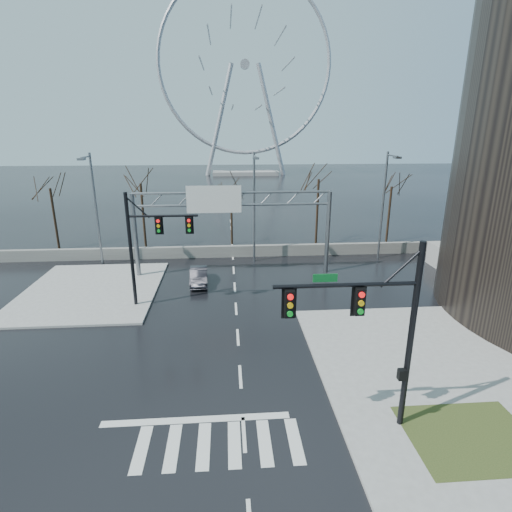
{
  "coord_description": "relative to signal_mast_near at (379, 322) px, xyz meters",
  "views": [
    {
      "loc": [
        -0.5,
        -17.27,
        11.79
      ],
      "look_at": [
        1.34,
        7.35,
        4.0
      ],
      "focal_mm": 28.0,
      "sensor_mm": 36.0,
      "label": 1
    }
  ],
  "objects": [
    {
      "name": "sidewalk_far",
      "position": [
        -16.14,
        16.04,
        -4.8
      ],
      "size": [
        10.0,
        12.0,
        0.15
      ],
      "primitive_type": "cube",
      "color": "gray",
      "rests_on": "ground"
    },
    {
      "name": "tree_far_left",
      "position": [
        -23.14,
        28.04,
        0.7
      ],
      "size": [
        3.5,
        3.5,
        7.0
      ],
      "color": "black",
      "rests_on": "ground"
    },
    {
      "name": "car",
      "position": [
        -8.0,
        17.03,
        -4.24
      ],
      "size": [
        1.57,
        3.94,
        1.27
      ],
      "primitive_type": "imported",
      "rotation": [
        0.0,
        0.0,
        0.06
      ],
      "color": "black",
      "rests_on": "ground"
    },
    {
      "name": "tree_far_right",
      "position": [
        11.86,
        28.04,
        0.54
      ],
      "size": [
        3.4,
        3.4,
        6.8
      ],
      "color": "black",
      "rests_on": "ground"
    },
    {
      "name": "barrier_wall",
      "position": [
        -5.14,
        24.04,
        -4.32
      ],
      "size": [
        52.0,
        0.5,
        1.1
      ],
      "primitive_type": "cube",
      "color": "slate",
      "rests_on": "ground"
    },
    {
      "name": "signal_mast_far",
      "position": [
        -11.01,
        13.0,
        -0.04
      ],
      "size": [
        4.72,
        0.41,
        8.0
      ],
      "color": "black",
      "rests_on": "ground"
    },
    {
      "name": "streetlight_mid",
      "position": [
        -3.14,
        22.2,
        1.01
      ],
      "size": [
        0.5,
        2.55,
        10.0
      ],
      "color": "slate",
      "rests_on": "ground"
    },
    {
      "name": "sign_gantry",
      "position": [
        -5.52,
        19.0,
        0.31
      ],
      "size": [
        16.36,
        0.4,
        7.6
      ],
      "color": "slate",
      "rests_on": "ground"
    },
    {
      "name": "grass_strip",
      "position": [
        3.86,
        -0.96,
        -4.72
      ],
      "size": [
        5.0,
        4.0,
        0.02
      ],
      "primitive_type": "cube",
      "color": "#2C3917",
      "rests_on": "sidewalk_near"
    },
    {
      "name": "signal_mast_near",
      "position": [
        0.0,
        0.0,
        0.0
      ],
      "size": [
        5.52,
        0.41,
        8.0
      ],
      "color": "black",
      "rests_on": "ground"
    },
    {
      "name": "ground",
      "position": [
        -5.14,
        4.04,
        -4.87
      ],
      "size": [
        260.0,
        260.0,
        0.0
      ],
      "primitive_type": "plane",
      "color": "black",
      "rests_on": "ground"
    },
    {
      "name": "ferris_wheel",
      "position": [
        -0.14,
        99.04,
        21.26
      ],
      "size": [
        45.0,
        6.0,
        50.91
      ],
      "color": "gray",
      "rests_on": "ground"
    },
    {
      "name": "tree_left",
      "position": [
        -14.14,
        27.54,
        1.1
      ],
      "size": [
        3.75,
        3.75,
        7.5
      ],
      "color": "black",
      "rests_on": "ground"
    },
    {
      "name": "streetlight_right",
      "position": [
        8.86,
        22.2,
        1.01
      ],
      "size": [
        0.5,
        2.55,
        10.0
      ],
      "color": "slate",
      "rests_on": "ground"
    },
    {
      "name": "sidewalk_right_ext",
      "position": [
        4.86,
        6.04,
        -4.8
      ],
      "size": [
        12.0,
        10.0,
        0.15
      ],
      "primitive_type": "cube",
      "color": "gray",
      "rests_on": "ground"
    },
    {
      "name": "tree_right",
      "position": [
        3.86,
        27.54,
        1.34
      ],
      "size": [
        3.9,
        3.9,
        7.8
      ],
      "color": "black",
      "rests_on": "ground"
    },
    {
      "name": "streetlight_left",
      "position": [
        -17.14,
        22.2,
        1.01
      ],
      "size": [
        0.5,
        2.55,
        10.0
      ],
      "color": "slate",
      "rests_on": "ground"
    },
    {
      "name": "tree_center",
      "position": [
        -5.14,
        28.54,
        0.3
      ],
      "size": [
        3.25,
        3.25,
        6.5
      ],
      "color": "black",
      "rests_on": "ground"
    }
  ]
}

